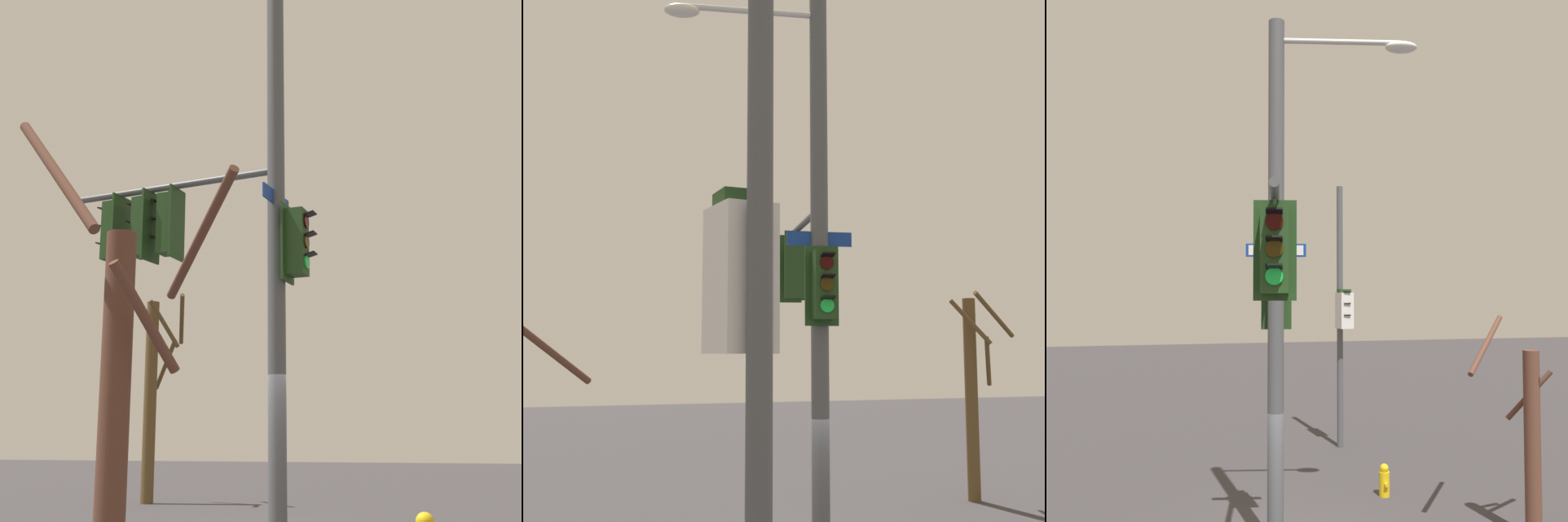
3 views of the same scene
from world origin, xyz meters
The scene contains 4 objects.
main_signal_pole_assembly centered at (0.34, -0.17, 5.17)m, with size 4.81×3.37×9.70m.
secondary_pole_assembly centered at (-6.84, 2.81, 4.02)m, with size 0.73×0.46×7.83m.
fire_hydrant centered at (-2.85, 2.73, 0.34)m, with size 0.38×0.24×0.73m.
bare_tree_across_street centered at (-0.09, 4.74, 2.06)m, with size 2.40×2.41×4.79m.
Camera 3 is at (10.02, -1.67, 4.76)m, focal length 40.08 mm.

